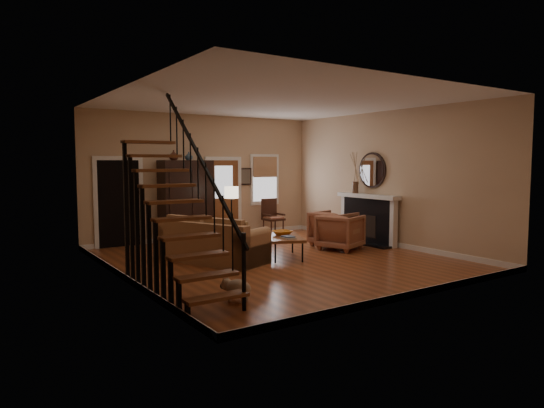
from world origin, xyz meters
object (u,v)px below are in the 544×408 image
armchair_left (340,232)px  armchair_right (333,229)px  sofa (212,241)px  floor_lamp (232,217)px  armoire (186,202)px  coffee_table (284,247)px  side_chair (273,217)px

armchair_left → armchair_right: 0.49m
sofa → floor_lamp: bearing=22.7°
sofa → floor_lamp: size_ratio=1.56×
floor_lamp → armchair_right: bearing=-29.8°
armoire → floor_lamp: bearing=-63.8°
sofa → coffee_table: bearing=-43.3°
coffee_table → armchair_right: (1.83, 0.52, 0.20)m
side_chair → armchair_right: bearing=-84.4°
armchair_left → armoire: bearing=20.4°
sofa → armchair_left: sofa is taller
sofa → armchair_left: bearing=-32.5°
armoire → side_chair: 2.61m
sofa → floor_lamp: 1.72m
sofa → coffee_table: (1.48, -0.51, -0.19)m
armoire → floor_lamp: 1.44m
coffee_table → armchair_right: size_ratio=1.28×
armoire → coffee_table: (0.95, -3.01, -0.82)m
armoire → floor_lamp: (0.62, -1.26, -0.32)m
floor_lamp → sofa: bearing=-132.9°
sofa → floor_lamp: floor_lamp is taller
armchair_left → sofa: bearing=61.0°
coffee_table → floor_lamp: size_ratio=0.83×
armoire → coffee_table: 3.26m
floor_lamp → armoire: bearing=116.2°
armoire → floor_lamp: armoire is taller
armchair_left → floor_lamp: floor_lamp is taller
sofa → armchair_left: (3.13, -0.44, -0.01)m
armoire → armchair_right: size_ratio=2.22×
armoire → armchair_left: size_ratio=2.28×
armoire → armchair_right: bearing=-42.0°
coffee_table → floor_lamp: (-0.32, 1.75, 0.50)m
coffee_table → armchair_right: bearing=15.8°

